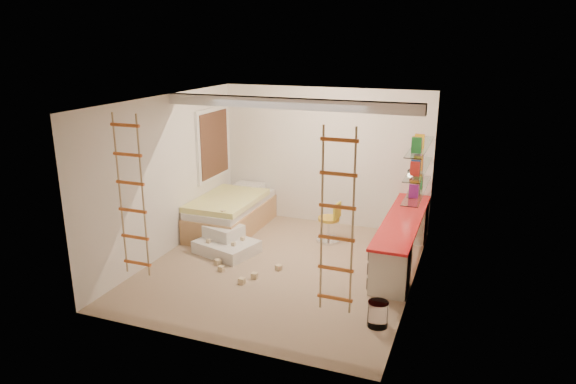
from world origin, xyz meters
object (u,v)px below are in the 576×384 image
at_px(desk, 402,239).
at_px(play_platform, 226,242).
at_px(bed, 231,213).
at_px(swivel_chair, 330,227).

height_order(desk, play_platform, desk).
distance_m(desk, play_platform, 2.89).
relative_size(bed, swivel_chair, 2.75).
bearing_deg(desk, swivel_chair, 161.62).
height_order(bed, swivel_chair, swivel_chair).
bearing_deg(bed, swivel_chair, 2.17).
relative_size(swivel_chair, play_platform, 0.66).
height_order(desk, bed, desk).
height_order(bed, play_platform, bed).
bearing_deg(bed, desk, -6.49).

